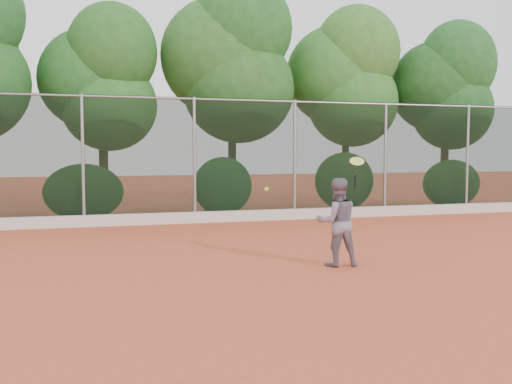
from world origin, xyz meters
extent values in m
plane|color=#CB5130|center=(0.00, 0.00, 0.00)|extent=(80.00, 80.00, 0.00)
cube|color=silver|center=(0.00, 6.82, 0.15)|extent=(24.00, 0.20, 0.30)
imported|color=slate|center=(1.20, 0.13, 0.76)|extent=(0.80, 0.66, 1.53)
cube|color=black|center=(0.00, 7.00, 1.75)|extent=(24.00, 0.01, 3.50)
cylinder|color=gray|center=(0.00, 7.00, 3.45)|extent=(24.00, 0.06, 0.06)
cylinder|color=gray|center=(-3.00, 7.00, 1.75)|extent=(0.09, 0.09, 3.50)
cylinder|color=gray|center=(0.00, 7.00, 1.75)|extent=(0.09, 0.09, 3.50)
cylinder|color=gray|center=(3.00, 7.00, 1.75)|extent=(0.09, 0.09, 3.50)
cylinder|color=gray|center=(6.00, 7.00, 1.75)|extent=(0.09, 0.09, 3.50)
cylinder|color=gray|center=(9.00, 7.00, 1.75)|extent=(0.09, 0.09, 3.50)
cylinder|color=#462D1B|center=(-2.40, 9.30, 1.20)|extent=(0.28, 0.28, 2.40)
ellipsoid|color=#255E20|center=(-2.20, 9.20, 3.40)|extent=(2.90, 2.40, 2.80)
ellipsoid|color=#1E551D|center=(-2.70, 9.50, 4.20)|extent=(3.20, 2.70, 3.10)
ellipsoid|color=#20501B|center=(-2.10, 9.00, 5.00)|extent=(2.70, 2.30, 2.90)
cylinder|color=#3B2916|center=(1.60, 9.00, 1.50)|extent=(0.26, 0.26, 3.00)
ellipsoid|color=#356F2A|center=(1.80, 8.90, 4.00)|extent=(3.60, 3.00, 3.50)
ellipsoid|color=#3A772D|center=(1.30, 9.20, 5.00)|extent=(3.90, 3.20, 3.80)
ellipsoid|color=#2F742C|center=(1.90, 8.80, 5.90)|extent=(3.20, 2.70, 3.30)
cylinder|color=#3F2D18|center=(5.70, 9.20, 1.35)|extent=(0.24, 0.24, 2.70)
ellipsoid|color=#286020|center=(5.90, 9.10, 3.70)|extent=(3.20, 2.70, 3.10)
ellipsoid|color=#275E20|center=(5.40, 9.40, 4.60)|extent=(3.50, 2.90, 3.40)
ellipsoid|color=#2D6121|center=(6.00, 9.00, 5.40)|extent=(3.00, 2.50, 3.10)
cylinder|color=#462D1B|center=(9.40, 8.80, 1.25)|extent=(0.28, 0.28, 2.50)
ellipsoid|color=#296727|center=(9.60, 8.70, 3.50)|extent=(3.00, 2.50, 2.90)
ellipsoid|color=#296024|center=(9.10, 9.00, 4.30)|extent=(3.30, 2.80, 3.20)
ellipsoid|color=#2A6D29|center=(9.70, 8.60, 5.10)|extent=(2.80, 2.40, 3.00)
ellipsoid|color=#2E6325|center=(-3.00, 7.80, 0.85)|extent=(2.20, 1.16, 1.60)
ellipsoid|color=#2B732D|center=(1.00, 7.80, 0.95)|extent=(1.80, 1.04, 1.76)
ellipsoid|color=#366F2A|center=(5.00, 7.80, 1.05)|extent=(2.00, 1.10, 1.84)
ellipsoid|color=#326B28|center=(9.00, 7.80, 0.90)|extent=(2.16, 1.12, 1.64)
cylinder|color=black|center=(1.51, 0.08, 1.46)|extent=(0.10, 0.20, 0.26)
torus|color=black|center=(1.51, 0.02, 1.81)|extent=(0.37, 0.34, 0.19)
cylinder|color=#CFE543|center=(1.51, 0.02, 1.81)|extent=(0.31, 0.28, 0.15)
sphere|color=#CDF136|center=(-0.09, 0.10, 1.36)|extent=(0.07, 0.07, 0.07)
camera|label=1|loc=(-2.95, -8.82, 1.97)|focal=40.00mm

